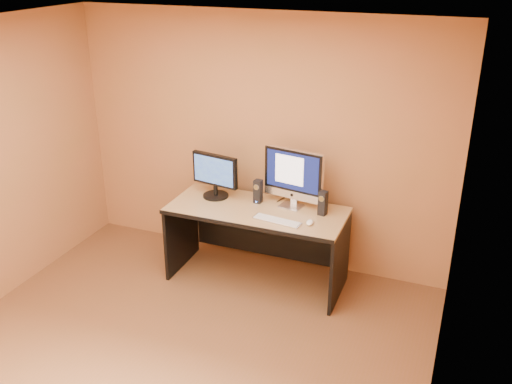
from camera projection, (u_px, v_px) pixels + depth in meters
floor at (170, 365)px, 4.64m from camera, size 4.00×4.00×0.00m
walls at (159, 222)px, 4.12m from camera, size 4.00×4.00×2.60m
ceiling at (145, 38)px, 3.61m from camera, size 4.00×4.00×0.00m
desk at (257, 245)px, 5.68m from camera, size 1.73×0.77×0.80m
imac at (292, 179)px, 5.45m from camera, size 0.64×0.32×0.59m
second_monitor at (215, 176)px, 5.70m from camera, size 0.55×0.34×0.45m
speaker_left at (258, 191)px, 5.62m from camera, size 0.08×0.08×0.24m
speaker_right at (323, 203)px, 5.36m from camera, size 0.09×0.09×0.24m
keyboard at (277, 221)px, 5.26m from camera, size 0.48×0.18×0.02m
mouse at (310, 222)px, 5.21m from camera, size 0.07×0.12×0.04m
cable_a at (297, 202)px, 5.67m from camera, size 0.08×0.23×0.01m
cable_b at (282, 199)px, 5.74m from camera, size 0.05×0.19×0.01m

